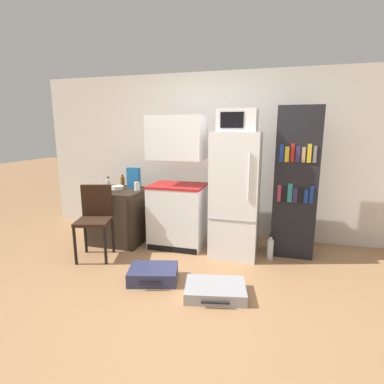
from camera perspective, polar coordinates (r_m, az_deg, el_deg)
name	(u,v)px	position (r m, az deg, el deg)	size (l,w,h in m)	color
ground_plane	(189,300)	(3.07, -0.54, -19.95)	(24.00, 24.00, 0.00)	#A3754C
wall_back	(239,157)	(4.55, 9.02, 6.68)	(6.40, 0.10, 2.43)	silver
side_table	(121,215)	(4.49, -13.40, -4.37)	(0.71, 0.69, 0.77)	#2D2319
kitchen_hutch	(178,189)	(4.11, -2.77, 0.65)	(0.74, 0.57, 1.79)	white
refrigerator	(236,194)	(3.90, 8.31, -0.44)	(0.59, 0.67, 1.59)	white
microwave	(238,120)	(3.81, 8.73, 13.32)	(0.47, 0.45, 0.27)	silver
bookshelf	(295,183)	(4.00, 19.03, 1.59)	(0.52, 0.34, 1.89)	black
bottle_milk_white	(137,186)	(4.28, -10.42, 1.11)	(0.08, 0.08, 0.15)	white
bottle_clear_short	(109,186)	(4.26, -15.59, 1.17)	(0.06, 0.06, 0.21)	silver
bottle_amber_beer	(123,181)	(4.68, -13.07, 2.02)	(0.06, 0.06, 0.17)	brown
bowl	(118,187)	(4.45, -13.96, 0.84)	(0.17, 0.17, 0.05)	silver
cereal_box	(134,178)	(4.47, -11.05, 2.67)	(0.19, 0.07, 0.30)	#1E66A8
chair	(95,214)	(4.01, -17.96, -4.03)	(0.50, 0.50, 0.92)	black
suitcase_large_flat	(215,290)	(3.13, 4.45, -18.11)	(0.66, 0.53, 0.11)	#99999E
suitcase_small_flat	(153,274)	(3.40, -7.37, -15.25)	(0.60, 0.50, 0.15)	navy
water_bottle_front	(270,249)	(3.97, 14.67, -10.40)	(0.08, 0.08, 0.33)	silver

